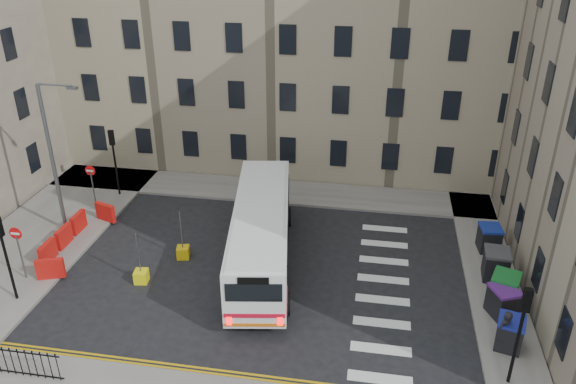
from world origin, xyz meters
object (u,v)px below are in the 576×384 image
(wheelie_bin_a, at_px, (510,333))
(wheelie_bin_d, at_px, (496,264))
(wheelie_bin_e, at_px, (489,238))
(pedestrian, at_px, (504,331))
(bus, at_px, (261,231))
(wheelie_bin_c, at_px, (504,289))
(wheelie_bin_b, at_px, (503,301))
(bollard_yellow, at_px, (183,252))
(bollard_chevron, at_px, (141,276))
(streetlamp, at_px, (52,158))

(wheelie_bin_a, height_order, wheelie_bin_d, wheelie_bin_d)
(wheelie_bin_e, height_order, pedestrian, pedestrian)
(bus, height_order, wheelie_bin_c, bus)
(wheelie_bin_d, height_order, wheelie_bin_e, wheelie_bin_d)
(wheelie_bin_a, distance_m, wheelie_bin_b, 1.99)
(wheelie_bin_a, relative_size, pedestrian, 0.75)
(pedestrian, bearing_deg, wheelie_bin_b, -142.23)
(wheelie_bin_c, bearing_deg, wheelie_bin_b, -82.76)
(wheelie_bin_c, distance_m, wheelie_bin_e, 4.41)
(wheelie_bin_e, height_order, bollard_yellow, wheelie_bin_e)
(bus, bearing_deg, wheelie_bin_c, -17.26)
(wheelie_bin_b, xyz_separation_m, pedestrian, (-0.39, -2.26, 0.25))
(wheelie_bin_e, distance_m, bollard_chevron, 17.17)
(bus, relative_size, wheelie_bin_d, 8.01)
(wheelie_bin_c, bearing_deg, wheelie_bin_d, 111.37)
(wheelie_bin_c, relative_size, bollard_yellow, 2.62)
(wheelie_bin_d, bearing_deg, streetlamp, -178.18)
(bus, height_order, wheelie_bin_a, bus)
(wheelie_bin_b, relative_size, wheelie_bin_d, 1.05)
(wheelie_bin_e, bearing_deg, wheelie_bin_d, -96.54)
(wheelie_bin_b, height_order, bollard_chevron, wheelie_bin_b)
(bollard_chevron, bearing_deg, wheelie_bin_d, 10.24)
(wheelie_bin_a, bearing_deg, wheelie_bin_b, 102.35)
(pedestrian, bearing_deg, bollard_yellow, -59.46)
(wheelie_bin_c, xyz_separation_m, bollard_yellow, (-15.05, 1.31, -0.56))
(wheelie_bin_b, xyz_separation_m, wheelie_bin_e, (0.19, 5.27, -0.01))
(pedestrian, xyz_separation_m, bollard_yellow, (-14.47, 4.42, -0.77))
(bollard_yellow, bearing_deg, pedestrian, -16.99)
(wheelie_bin_b, bearing_deg, streetlamp, 147.41)
(streetlamp, distance_m, pedestrian, 22.58)
(bus, height_order, wheelie_bin_b, bus)
(bus, height_order, bollard_chevron, bus)
(wheelie_bin_c, xyz_separation_m, bollard_chevron, (-16.28, -1.01, -0.56))
(wheelie_bin_a, distance_m, wheelie_bin_d, 4.77)
(wheelie_bin_e, bearing_deg, wheelie_bin_c, -95.02)
(wheelie_bin_a, bearing_deg, bus, 172.25)
(wheelie_bin_d, relative_size, bollard_chevron, 2.39)
(wheelie_bin_d, distance_m, bollard_chevron, 16.49)
(pedestrian, bearing_deg, wheelie_bin_c, -142.91)
(wheelie_bin_b, distance_m, wheelie_bin_c, 0.88)
(bollard_yellow, bearing_deg, bollard_chevron, -118.02)
(wheelie_bin_b, bearing_deg, wheelie_bin_a, -115.50)
(bollard_yellow, bearing_deg, wheelie_bin_c, -4.97)
(wheelie_bin_d, bearing_deg, bollard_chevron, -165.95)
(streetlamp, xyz_separation_m, bollard_chevron, (5.87, -3.70, -4.04))
(wheelie_bin_c, height_order, wheelie_bin_e, wheelie_bin_c)
(wheelie_bin_c, height_order, bollard_chevron, wheelie_bin_c)
(streetlamp, bearing_deg, bus, -5.79)
(streetlamp, bearing_deg, bollard_yellow, -11.00)
(wheelie_bin_c, relative_size, wheelie_bin_d, 1.10)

